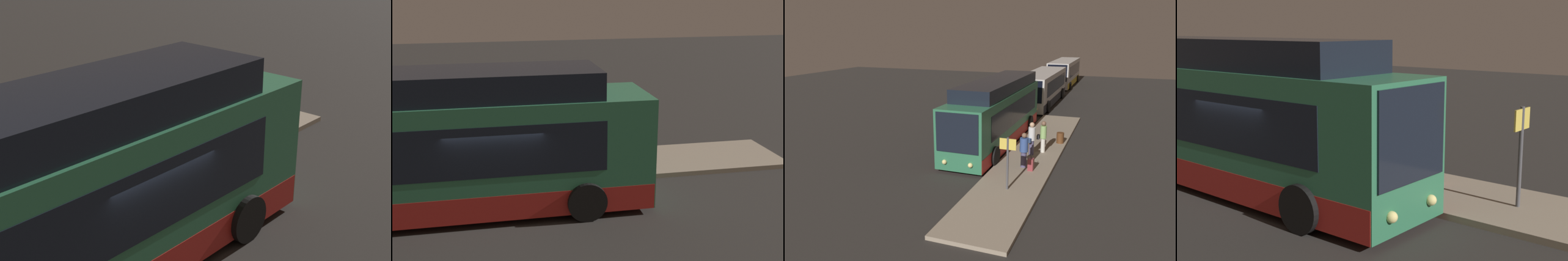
# 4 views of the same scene
# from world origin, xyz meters

# --- Properties ---
(ground) EXTENTS (80.00, 80.00, 0.00)m
(ground) POSITION_xyz_m (0.00, 0.00, 0.00)
(ground) COLOR #2B2826
(platform) EXTENTS (20.00, 2.87, 0.16)m
(platform) POSITION_xyz_m (0.00, 3.04, 0.08)
(platform) COLOR gray
(platform) RESTS_ON ground
(bus_lead) EXTENTS (12.03, 2.77, 3.95)m
(bus_lead) POSITION_xyz_m (-1.77, 0.27, 1.81)
(bus_lead) COLOR #2D704C
(bus_lead) RESTS_ON ground
(passenger_boarding) EXTENTS (0.69, 0.58, 1.78)m
(passenger_boarding) POSITION_xyz_m (2.33, 3.04, 1.11)
(passenger_boarding) COLOR #4C476B
(passenger_boarding) RESTS_ON platform
(passenger_waiting) EXTENTS (0.36, 0.53, 1.79)m
(passenger_waiting) POSITION_xyz_m (-0.37, 3.45, 1.14)
(passenger_waiting) COLOR silver
(passenger_waiting) RESTS_ON platform
(passenger_with_bags) EXTENTS (0.64, 0.52, 1.84)m
(passenger_with_bags) POSITION_xyz_m (0.33, 2.96, 1.16)
(passenger_with_bags) COLOR #4C476B
(passenger_with_bags) RESTS_ON platform
(suitcase) EXTENTS (0.34, 0.26, 0.84)m
(suitcase) POSITION_xyz_m (2.68, 3.50, 0.46)
(suitcase) COLOR maroon
(suitcase) RESTS_ON platform
(sign_post) EXTENTS (0.10, 0.72, 2.33)m
(sign_post) POSITION_xyz_m (5.30, 3.07, 1.65)
(sign_post) COLOR #4C4C51
(sign_post) RESTS_ON platform
(trash_bin) EXTENTS (0.44, 0.44, 0.65)m
(trash_bin) POSITION_xyz_m (-2.51, 4.09, 0.48)
(trash_bin) COLOR #593319
(trash_bin) RESTS_ON platform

